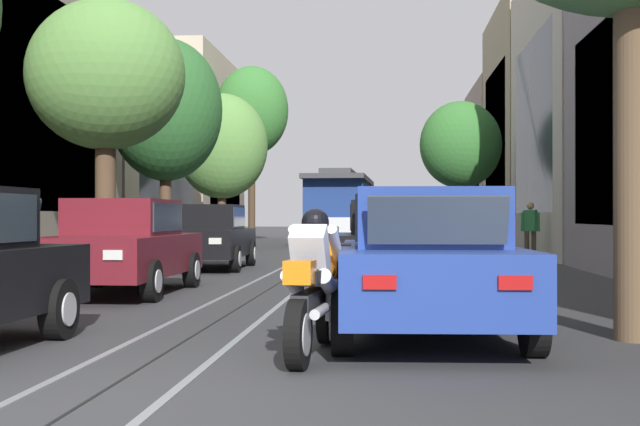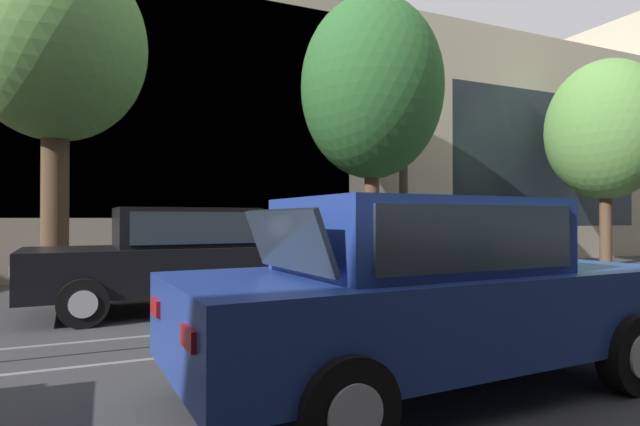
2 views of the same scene
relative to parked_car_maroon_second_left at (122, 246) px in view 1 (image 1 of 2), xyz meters
name	(u,v)px [view 1 (image 1 of 2)]	position (x,y,z in m)	size (l,w,h in m)	color
ground_plane	(317,260)	(2.33, 11.07, -0.80)	(160.00, 160.00, 0.00)	#38383A
trolley_track_rails	(324,255)	(2.33, 13.90, -0.79)	(1.14, 56.27, 0.01)	gray
building_facade_left	(46,112)	(-6.96, 13.60, 3.99)	(5.50, 47.97, 10.48)	gray
building_facade_right	(614,109)	(11.63, 13.75, 3.92)	(5.78, 47.97, 10.73)	gray
parked_car_maroon_second_left	(122,246)	(0.00, 0.00, 0.00)	(2.02, 4.37, 1.58)	maroon
parked_car_black_mid_left	(208,236)	(0.02, 6.73, 0.00)	(2.08, 4.40, 1.58)	black
parked_car_blue_near_right	(426,262)	(4.84, -4.67, 0.00)	(2.11, 4.41, 1.58)	#233D93
parked_car_black_second_right	(395,243)	(4.57, 1.83, 0.00)	(2.08, 4.40, 1.58)	black
parked_car_blue_mid_right	(397,235)	(4.67, 8.05, 0.00)	(2.13, 4.42, 1.58)	#233D93
parked_car_navy_fourth_right	(399,231)	(4.82, 14.66, 0.00)	(2.02, 4.37, 1.58)	#19234C
street_tree_kerb_left_second	(106,77)	(-1.96, 4.89, 3.67)	(3.62, 3.12, 6.23)	brown
street_tree_kerb_left_mid	(165,110)	(-2.37, 11.63, 3.75)	(3.48, 3.40, 6.76)	brown
street_tree_kerb_left_fourth	(222,146)	(-2.23, 19.71, 3.30)	(3.71, 3.07, 6.24)	brown
street_tree_kerb_left_far	(252,112)	(-2.41, 28.32, 5.77)	(3.71, 3.06, 8.87)	#4C3826
street_tree_kerb_right_second	(461,145)	(7.00, 16.31, 3.00)	(2.88, 2.39, 5.37)	brown
cable_car_trolley	(340,208)	(2.33, 23.57, 0.86)	(2.81, 9.17, 3.28)	navy
motorcycle_with_rider	(313,286)	(3.75, -6.06, -0.15)	(0.59, 1.99, 1.37)	black
pedestrian_on_right_pavement	(530,228)	(8.58, 11.24, 0.17)	(0.55, 0.38, 1.71)	#4C4233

